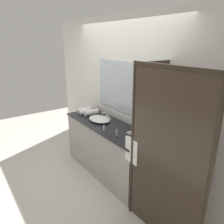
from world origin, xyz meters
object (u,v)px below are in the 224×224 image
faucet (107,116)px  amenity_bottle_body_wash (104,128)px  amenity_bottle_shampoo (129,140)px  rolled_towel_middle (85,112)px  sink_basin (99,119)px  amenity_bottle_lotion (117,132)px  soap_dish (130,133)px  rolled_towel_near_edge (84,110)px  rolled_towel_far_edge (91,112)px

faucet → amenity_bottle_body_wash: bearing=-40.3°
amenity_bottle_shampoo → rolled_towel_middle: (-1.37, 0.10, 0.01)m
sink_basin → amenity_bottle_lotion: bearing=-11.2°
soap_dish → amenity_bottle_lotion: (-0.06, -0.20, 0.03)m
sink_basin → amenity_bottle_body_wash: (0.40, -0.18, 0.01)m
faucet → sink_basin: bearing=-90.0°
rolled_towel_near_edge → amenity_bottle_body_wash: bearing=-11.6°
amenity_bottle_lotion → rolled_towel_middle: amenity_bottle_lotion is taller
sink_basin → rolled_towel_near_edge: 0.55m
faucet → amenity_bottle_lotion: (0.66, -0.30, 0.00)m
soap_dish → sink_basin: bearing=-174.2°
rolled_towel_middle → rolled_towel_far_edge: rolled_towel_far_edge is taller
amenity_bottle_shampoo → rolled_towel_far_edge: (-1.26, 0.17, 0.02)m
sink_basin → rolled_towel_middle: size_ratio=2.31×
sink_basin → rolled_towel_near_edge: rolled_towel_near_edge is taller
sink_basin → rolled_towel_middle: 0.44m
faucet → soap_dish: bearing=-7.2°
amenity_bottle_body_wash → rolled_towel_middle: (-0.85, 0.15, 0.00)m
rolled_towel_middle → rolled_towel_far_edge: 0.13m
amenity_bottle_body_wash → rolled_towel_middle: size_ratio=0.49×
rolled_towel_far_edge → rolled_towel_near_edge: bearing=-175.0°
sink_basin → amenity_bottle_shampoo: bearing=-8.2°
amenity_bottle_lotion → amenity_bottle_body_wash: 0.26m
amenity_bottle_shampoo → rolled_towel_far_edge: bearing=172.3°
soap_dish → rolled_towel_near_edge: bearing=-177.5°
sink_basin → rolled_towel_far_edge: rolled_towel_far_edge is taller
amenity_bottle_shampoo → rolled_towel_near_edge: (-1.48, 0.15, 0.01)m
amenity_bottle_body_wash → soap_dish: bearing=38.4°
faucet → rolled_towel_far_edge: size_ratio=0.67×
rolled_towel_far_edge → rolled_towel_middle: bearing=-148.2°
faucet → rolled_towel_far_edge: 0.36m
faucet → amenity_bottle_body_wash: 0.53m
sink_basin → amenity_bottle_lotion: amenity_bottle_lotion is taller
rolled_towel_near_edge → rolled_towel_far_edge: (0.22, 0.02, 0.01)m
amenity_bottle_body_wash → rolled_towel_middle: bearing=170.1°
rolled_towel_far_edge → sink_basin: bearing=-6.4°
amenity_bottle_lotion → rolled_towel_far_edge: bearing=170.4°
soap_dish → amenity_bottle_shampoo: 0.29m
rolled_towel_far_edge → amenity_bottle_body_wash: bearing=-16.3°
amenity_bottle_body_wash → faucet: bearing=139.7°
faucet → rolled_towel_middle: size_ratio=0.89×
sink_basin → faucet: 0.16m
sink_basin → rolled_towel_far_edge: 0.34m
amenity_bottle_shampoo → rolled_towel_far_edge: size_ratio=0.33×
soap_dish → rolled_towel_far_edge: size_ratio=0.39×
sink_basin → rolled_towel_far_edge: bearing=173.6°
amenity_bottle_body_wash → rolled_towel_near_edge: same height
amenity_bottle_lotion → sink_basin: bearing=168.8°
rolled_towel_far_edge → soap_dish: bearing=1.9°
amenity_bottle_lotion → amenity_bottle_shampoo: size_ratio=1.23×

